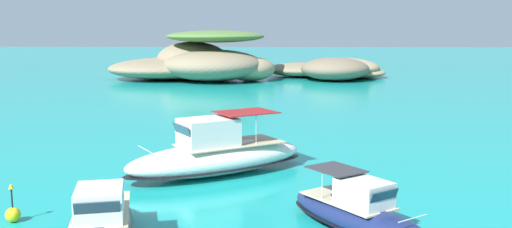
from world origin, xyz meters
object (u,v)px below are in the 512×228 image
(islet_small, at_px, (332,69))
(motorboat_navy, at_px, (357,213))
(motorboat_charcoal, at_px, (101,227))
(motorboat_white, at_px, (216,155))
(channel_buoy, at_px, (13,213))
(islet_large, at_px, (198,62))

(islet_small, height_order, motorboat_navy, islet_small)
(motorboat_charcoal, distance_m, motorboat_white, 9.73)
(motorboat_charcoal, relative_size, channel_buoy, 5.03)
(islet_small, distance_m, motorboat_charcoal, 65.23)
(islet_large, bearing_deg, islet_small, 10.14)
(motorboat_navy, bearing_deg, motorboat_charcoal, -167.84)
(islet_large, xyz_separation_m, motorboat_navy, (14.25, -58.56, -1.79))
(motorboat_navy, xyz_separation_m, channel_buoy, (-12.63, 0.38, -0.31))
(islet_large, bearing_deg, motorboat_charcoal, -84.63)
(motorboat_navy, bearing_deg, islet_small, 85.51)
(motorboat_white, xyz_separation_m, channel_buoy, (-6.79, -7.11, -0.61))
(islet_large, height_order, motorboat_white, islet_large)
(motorboat_navy, bearing_deg, islet_large, 103.68)
(channel_buoy, bearing_deg, motorboat_navy, -1.73)
(motorboat_charcoal, height_order, motorboat_white, motorboat_white)
(islet_small, height_order, motorboat_charcoal, islet_small)
(islet_small, bearing_deg, motorboat_white, -101.12)
(islet_large, bearing_deg, motorboat_white, -80.65)
(islet_small, xyz_separation_m, motorboat_navy, (-4.87, -61.98, -0.64))
(motorboat_white, bearing_deg, motorboat_charcoal, -106.27)
(islet_large, relative_size, motorboat_white, 2.86)
(islet_small, bearing_deg, motorboat_charcoal, -101.89)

